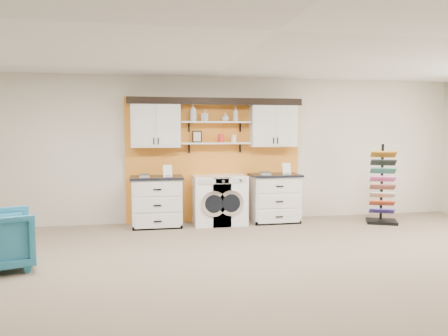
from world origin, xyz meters
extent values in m
plane|color=#89725C|center=(0.00, 0.00, 0.00)|extent=(10.00, 10.00, 0.00)
plane|color=white|center=(0.00, 0.00, 2.80)|extent=(10.00, 10.00, 0.00)
plane|color=beige|center=(0.00, 4.00, 1.40)|extent=(10.00, 0.00, 10.00)
cube|color=orange|center=(0.00, 3.96, 1.20)|extent=(3.40, 0.07, 2.40)
cube|color=silver|center=(-1.13, 3.80, 1.88)|extent=(0.90, 0.34, 0.84)
cube|color=silver|center=(-1.35, 3.62, 1.88)|extent=(0.42, 0.01, 0.78)
cube|color=silver|center=(-0.91, 3.62, 1.88)|extent=(0.42, 0.01, 0.78)
cube|color=silver|center=(1.13, 3.80, 1.88)|extent=(0.90, 0.34, 0.84)
cube|color=silver|center=(0.91, 3.62, 1.88)|extent=(0.42, 0.01, 0.78)
cube|color=silver|center=(1.35, 3.62, 1.88)|extent=(0.42, 0.01, 0.78)
cube|color=silver|center=(0.00, 3.80, 1.53)|extent=(1.32, 0.28, 0.03)
cube|color=silver|center=(0.00, 3.80, 1.93)|extent=(1.32, 0.28, 0.03)
cube|color=black|center=(0.00, 3.82, 2.33)|extent=(3.30, 0.40, 0.10)
cube|color=black|center=(0.00, 3.63, 2.27)|extent=(3.30, 0.04, 0.04)
cube|color=black|center=(-0.35, 3.85, 1.66)|extent=(0.18, 0.02, 0.22)
cube|color=beige|center=(-0.35, 3.84, 1.66)|extent=(0.14, 0.01, 0.18)
cylinder|color=red|center=(0.10, 3.80, 1.62)|extent=(0.11, 0.11, 0.16)
cylinder|color=silver|center=(0.35, 3.80, 1.61)|extent=(0.10, 0.10, 0.14)
cube|color=silver|center=(-1.13, 3.65, 0.45)|extent=(0.89, 0.60, 0.89)
cube|color=black|center=(-1.13, 3.38, 0.03)|extent=(0.89, 0.06, 0.07)
cube|color=black|center=(-1.13, 3.65, 0.91)|extent=(0.95, 0.66, 0.04)
cube|color=silver|center=(-1.13, 3.34, 0.73)|extent=(0.81, 0.02, 0.25)
cube|color=silver|center=(-1.13, 3.34, 0.45)|extent=(0.81, 0.02, 0.25)
cube|color=silver|center=(-1.13, 3.34, 0.16)|extent=(0.81, 0.02, 0.25)
cube|color=silver|center=(1.13, 3.65, 0.45)|extent=(0.89, 0.60, 0.89)
cube|color=black|center=(1.13, 3.38, 0.03)|extent=(0.89, 0.06, 0.07)
cube|color=black|center=(1.13, 3.65, 0.91)|extent=(0.95, 0.66, 0.04)
cube|color=silver|center=(1.13, 3.34, 0.73)|extent=(0.81, 0.02, 0.25)
cube|color=silver|center=(1.13, 3.34, 0.45)|extent=(0.81, 0.02, 0.25)
cube|color=silver|center=(1.13, 3.34, 0.16)|extent=(0.81, 0.02, 0.25)
cube|color=white|center=(-0.12, 3.65, 0.46)|extent=(0.66, 0.66, 0.92)
cube|color=silver|center=(-0.12, 3.31, 0.86)|extent=(0.56, 0.02, 0.10)
cylinder|color=silver|center=(-0.12, 3.31, 0.45)|extent=(0.47, 0.05, 0.47)
cylinder|color=black|center=(-0.12, 3.29, 0.45)|extent=(0.33, 0.03, 0.33)
cube|color=white|center=(0.20, 3.65, 0.47)|extent=(0.67, 0.66, 0.93)
cube|color=silver|center=(0.20, 3.31, 0.86)|extent=(0.57, 0.02, 0.10)
cylinder|color=silver|center=(0.20, 3.31, 0.45)|extent=(0.47, 0.05, 0.47)
cylinder|color=black|center=(0.20, 3.29, 0.45)|extent=(0.33, 0.03, 0.33)
cube|color=black|center=(3.12, 3.15, 0.03)|extent=(0.69, 0.65, 0.06)
cube|color=black|center=(3.19, 3.30, 0.78)|extent=(0.06, 0.06, 1.47)
cube|color=#4D38C6|center=(3.13, 3.17, 0.23)|extent=(0.52, 0.42, 0.13)
cube|color=#EA541B|center=(3.13, 3.17, 0.39)|extent=(0.52, 0.42, 0.13)
cube|color=silver|center=(3.13, 3.17, 0.54)|extent=(0.52, 0.42, 0.13)
cube|color=#974C3F|center=(3.13, 3.17, 0.70)|extent=(0.52, 0.42, 0.13)
cube|color=#FF71E3|center=(3.13, 3.17, 0.85)|extent=(0.52, 0.42, 0.13)
cube|color=#258960|center=(3.13, 3.17, 1.01)|extent=(0.52, 0.42, 0.13)
cube|color=black|center=(3.13, 3.17, 1.16)|extent=(0.52, 0.42, 0.13)
cube|color=orange|center=(3.13, 3.17, 1.32)|extent=(0.52, 0.42, 0.13)
imported|color=silver|center=(-0.42, 3.80, 2.11)|extent=(0.14, 0.14, 0.32)
imported|color=silver|center=(-0.21, 3.80, 2.05)|extent=(0.14, 0.14, 0.22)
imported|color=silver|center=(0.19, 3.80, 2.03)|extent=(0.13, 0.13, 0.16)
imported|color=silver|center=(0.38, 3.80, 2.08)|extent=(0.15, 0.15, 0.27)
camera|label=1|loc=(-1.39, -4.40, 1.78)|focal=35.00mm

